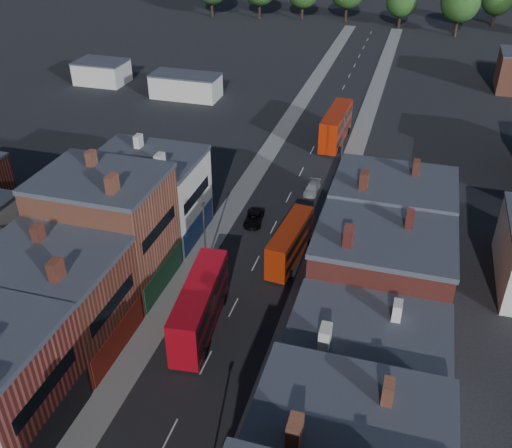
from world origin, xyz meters
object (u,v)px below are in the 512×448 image
Objects in this scene: bus_0 at (200,305)px; ped_3 at (284,386)px; bus_2 at (336,125)px; car_2 at (254,218)px; bus_1 at (290,242)px; car_3 at (312,188)px.

ped_3 is at bearing -36.87° from bus_0.
bus_2 reaches higher than bus_0.
car_2 is (-0.64, 20.14, -2.20)m from bus_0.
car_2 is (-6.20, 6.48, -1.75)m from bus_1.
bus_0 is at bearing -95.01° from car_2.
bus_0 is at bearing -106.92° from bus_1.
car_2 is at bearing -117.18° from car_3.
car_3 is at bearing 74.69° from bus_0.
bus_1 reaches higher than car_3.
car_2 is (-5.62, -27.74, -2.27)m from bus_2.
bus_0 is 30.54m from car_3.
car_3 is at bearing 97.81° from bus_1.
car_3 is at bearing 54.33° from car_2.
bus_0 is at bearing -93.42° from bus_2.
car_3 is at bearing -87.96° from bus_2.
bus_1 is at bearing -86.51° from bus_2.
bus_0 is at bearing 75.44° from ped_3.
bus_0 is 6.54× the size of ped_3.
car_2 is at bearing 138.98° from bus_1.
bus_0 is 2.92× the size of car_3.
bus_0 is 2.70× the size of car_2.
car_2 is 11.35m from car_3.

